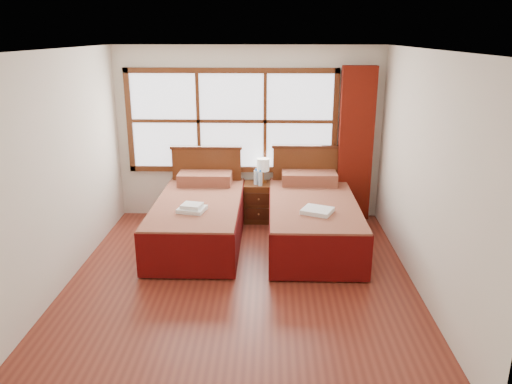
{
  "coord_description": "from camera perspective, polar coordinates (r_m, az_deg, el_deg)",
  "views": [
    {
      "loc": [
        0.33,
        -5.21,
        2.76
      ],
      "look_at": [
        0.16,
        0.7,
        0.87
      ],
      "focal_mm": 35.0,
      "sensor_mm": 36.0,
      "label": 1
    }
  ],
  "objects": [
    {
      "name": "towels_right",
      "position": [
        6.27,
        7.02,
        -2.14
      ],
      "size": [
        0.45,
        0.43,
        0.06
      ],
      "rotation": [
        0.0,
        0.0,
        -0.42
      ],
      "color": "white",
      "rests_on": "bed_right"
    },
    {
      "name": "nightstand",
      "position": [
        7.61,
        0.34,
        -1.15
      ],
      "size": [
        0.44,
        0.44,
        0.59
      ],
      "color": "#552912",
      "rests_on": "floor"
    },
    {
      "name": "bed_left",
      "position": [
        6.91,
        -6.5,
        -2.86
      ],
      "size": [
        1.15,
        2.24,
        1.13
      ],
      "color": "#421D0D",
      "rests_on": "floor"
    },
    {
      "name": "wall_right",
      "position": [
        5.66,
        18.78,
        1.81
      ],
      "size": [
        0.0,
        4.5,
        4.5
      ],
      "primitive_type": "plane",
      "rotation": [
        1.57,
        0.0,
        -1.57
      ],
      "color": "silver",
      "rests_on": "floor"
    },
    {
      "name": "towels_left",
      "position": [
        6.37,
        -7.33,
        -1.83
      ],
      "size": [
        0.38,
        0.35,
        0.1
      ],
      "rotation": [
        0.0,
        0.0,
        -0.22
      ],
      "color": "white",
      "rests_on": "bed_left"
    },
    {
      "name": "wall_back",
      "position": [
        7.61,
        -0.86,
        6.66
      ],
      "size": [
        4.0,
        0.0,
        4.0
      ],
      "primitive_type": "plane",
      "rotation": [
        1.57,
        0.0,
        0.0
      ],
      "color": "silver",
      "rests_on": "floor"
    },
    {
      "name": "wall_left",
      "position": [
        5.89,
        -21.72,
        2.09
      ],
      "size": [
        0.0,
        4.5,
        4.5
      ],
      "primitive_type": "plane",
      "rotation": [
        1.57,
        0.0,
        1.57
      ],
      "color": "silver",
      "rests_on": "floor"
    },
    {
      "name": "curtain",
      "position": [
        7.59,
        11.3,
        5.3
      ],
      "size": [
        0.5,
        0.16,
        2.3
      ],
      "primitive_type": "cube",
      "color": "#67140A",
      "rests_on": "wall_back"
    },
    {
      "name": "ceiling",
      "position": [
        5.22,
        -2.03,
        15.96
      ],
      "size": [
        4.5,
        4.5,
        0.0
      ],
      "primitive_type": "plane",
      "rotation": [
        3.14,
        0.0,
        0.0
      ],
      "color": "white",
      "rests_on": "wall_back"
    },
    {
      "name": "floor",
      "position": [
        5.9,
        -1.76,
        -10.16
      ],
      "size": [
        4.5,
        4.5,
        0.0
      ],
      "primitive_type": "plane",
      "color": "maroon",
      "rests_on": "ground"
    },
    {
      "name": "bottle_far",
      "position": [
        7.39,
        0.49,
        1.55
      ],
      "size": [
        0.06,
        0.06,
        0.24
      ],
      "color": "#C4E6FC",
      "rests_on": "nightstand"
    },
    {
      "name": "lamp",
      "position": [
        7.52,
        0.81,
        3.05
      ],
      "size": [
        0.19,
        0.19,
        0.37
      ],
      "color": "#BC823C",
      "rests_on": "nightstand"
    },
    {
      "name": "window",
      "position": [
        7.55,
        -2.79,
        8.1
      ],
      "size": [
        3.16,
        0.06,
        1.56
      ],
      "color": "white",
      "rests_on": "wall_back"
    },
    {
      "name": "bed_right",
      "position": [
        6.87,
        6.44,
        -2.94
      ],
      "size": [
        1.18,
        2.29,
        1.15
      ],
      "color": "#421D0D",
      "rests_on": "floor"
    },
    {
      "name": "bottle_near",
      "position": [
        7.44,
        -0.01,
        1.69
      ],
      "size": [
        0.06,
        0.06,
        0.24
      ],
      "color": "#C4E6FC",
      "rests_on": "nightstand"
    }
  ]
}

